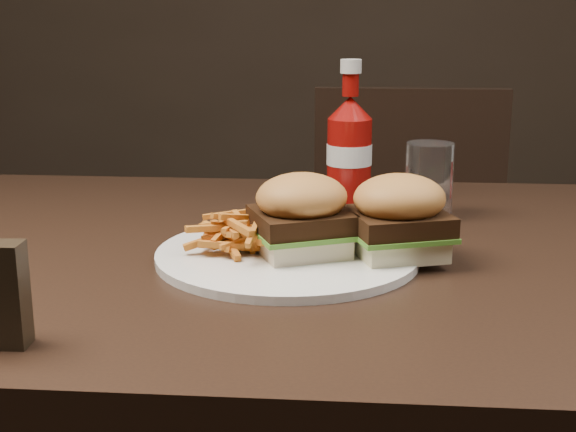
# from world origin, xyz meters

# --- Properties ---
(dining_table) EXTENTS (1.20, 0.80, 0.04)m
(dining_table) POSITION_xyz_m (0.00, 0.00, 0.73)
(dining_table) COLOR black
(dining_table) RESTS_ON ground
(chair_far) EXTENTS (0.42, 0.42, 0.04)m
(chair_far) POSITION_xyz_m (0.15, 0.90, 0.43)
(chair_far) COLOR black
(chair_far) RESTS_ON ground
(plate) EXTENTS (0.31, 0.31, 0.01)m
(plate) POSITION_xyz_m (-0.05, -0.05, 0.76)
(plate) COLOR white
(plate) RESTS_ON dining_table
(sandwich_half_a) EXTENTS (0.12, 0.12, 0.02)m
(sandwich_half_a) POSITION_xyz_m (-0.03, -0.06, 0.77)
(sandwich_half_a) COLOR beige
(sandwich_half_a) RESTS_ON plate
(sandwich_half_b) EXTENTS (0.12, 0.11, 0.02)m
(sandwich_half_b) POSITION_xyz_m (0.08, -0.05, 0.77)
(sandwich_half_b) COLOR beige
(sandwich_half_b) RESTS_ON plate
(fries_pile) EXTENTS (0.10, 0.10, 0.04)m
(fries_pile) POSITION_xyz_m (-0.10, -0.05, 0.78)
(fries_pile) COLOR #BF802A
(fries_pile) RESTS_ON plate
(ketchup_bottle) EXTENTS (0.08, 0.08, 0.13)m
(ketchup_bottle) POSITION_xyz_m (0.02, 0.25, 0.81)
(ketchup_bottle) COLOR maroon
(ketchup_bottle) RESTS_ON dining_table
(tumbler) EXTENTS (0.07, 0.07, 0.10)m
(tumbler) POSITION_xyz_m (0.14, 0.15, 0.81)
(tumbler) COLOR white
(tumbler) RESTS_ON dining_table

